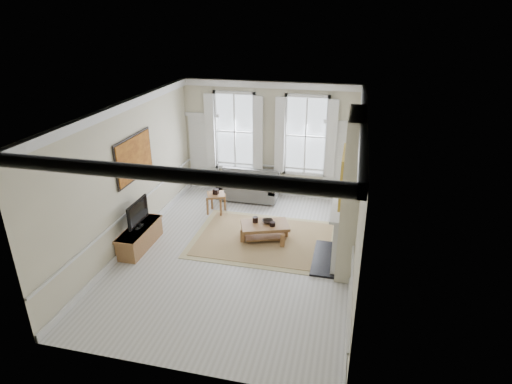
% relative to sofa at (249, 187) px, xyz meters
% --- Properties ---
extents(floor, '(7.20, 7.20, 0.00)m').
position_rel_sofa_xyz_m(floor, '(0.52, -3.11, -0.35)').
color(floor, '#B7B5AD').
rests_on(floor, ground).
extents(ceiling, '(7.20, 7.20, 0.00)m').
position_rel_sofa_xyz_m(ceiling, '(0.52, -3.11, 3.05)').
color(ceiling, white).
rests_on(ceiling, back_wall).
extents(back_wall, '(5.20, 0.00, 5.20)m').
position_rel_sofa_xyz_m(back_wall, '(0.52, 0.49, 1.35)').
color(back_wall, beige).
rests_on(back_wall, floor).
extents(left_wall, '(0.00, 7.20, 7.20)m').
position_rel_sofa_xyz_m(left_wall, '(-2.08, -3.11, 1.35)').
color(left_wall, beige).
rests_on(left_wall, floor).
extents(right_wall, '(0.00, 7.20, 7.20)m').
position_rel_sofa_xyz_m(right_wall, '(3.12, -3.11, 1.35)').
color(right_wall, beige).
rests_on(right_wall, floor).
extents(window_left, '(1.26, 0.20, 2.20)m').
position_rel_sofa_xyz_m(window_left, '(-0.53, 0.44, 1.55)').
color(window_left, '#B2BCC6').
rests_on(window_left, back_wall).
extents(window_right, '(1.26, 0.20, 2.20)m').
position_rel_sofa_xyz_m(window_right, '(1.57, 0.44, 1.55)').
color(window_right, '#B2BCC6').
rests_on(window_right, back_wall).
extents(door_left, '(0.90, 0.08, 2.30)m').
position_rel_sofa_xyz_m(door_left, '(-1.53, 0.45, 0.80)').
color(door_left, silver).
rests_on(door_left, floor).
extents(door_right, '(0.90, 0.08, 2.30)m').
position_rel_sofa_xyz_m(door_right, '(2.57, 0.45, 0.80)').
color(door_right, silver).
rests_on(door_right, floor).
extents(painting, '(0.05, 1.66, 1.06)m').
position_rel_sofa_xyz_m(painting, '(-2.04, -2.81, 1.70)').
color(painting, '#C67722').
rests_on(painting, left_wall).
extents(chimney_breast, '(0.35, 1.70, 3.38)m').
position_rel_sofa_xyz_m(chimney_breast, '(2.94, -2.91, 1.35)').
color(chimney_breast, beige).
rests_on(chimney_breast, floor).
extents(hearth, '(0.55, 1.50, 0.05)m').
position_rel_sofa_xyz_m(hearth, '(2.52, -2.91, -0.33)').
color(hearth, black).
rests_on(hearth, floor).
extents(fireplace, '(0.21, 1.45, 1.33)m').
position_rel_sofa_xyz_m(fireplace, '(2.72, -2.91, 0.38)').
color(fireplace, silver).
rests_on(fireplace, floor).
extents(mirror, '(0.06, 1.26, 1.06)m').
position_rel_sofa_xyz_m(mirror, '(2.73, -2.91, 1.70)').
color(mirror, gold).
rests_on(mirror, chimney_breast).
extents(sofa, '(1.75, 0.85, 0.84)m').
position_rel_sofa_xyz_m(sofa, '(0.00, 0.00, 0.00)').
color(sofa, '#595957').
rests_on(sofa, floor).
extents(side_table, '(0.61, 0.61, 0.57)m').
position_rel_sofa_xyz_m(side_table, '(-0.64, -1.17, 0.10)').
color(side_table, brown).
rests_on(side_table, floor).
extents(rug, '(3.50, 2.60, 0.02)m').
position_rel_sofa_xyz_m(rug, '(0.99, -2.34, -0.34)').
color(rug, tan).
rests_on(rug, floor).
extents(coffee_table, '(1.30, 1.02, 0.43)m').
position_rel_sofa_xyz_m(coffee_table, '(0.99, -2.34, -0.01)').
color(coffee_table, brown).
rests_on(coffee_table, rug).
extents(ceramic_pot_a, '(0.14, 0.14, 0.14)m').
position_rel_sofa_xyz_m(ceramic_pot_a, '(0.74, -2.29, 0.14)').
color(ceramic_pot_a, black).
rests_on(ceramic_pot_a, coffee_table).
extents(ceramic_pot_b, '(0.14, 0.14, 0.10)m').
position_rel_sofa_xyz_m(ceramic_pot_b, '(1.19, -2.39, 0.12)').
color(ceramic_pot_b, black).
rests_on(ceramic_pot_b, coffee_table).
extents(bowl, '(0.35, 0.35, 0.07)m').
position_rel_sofa_xyz_m(bowl, '(1.04, -2.24, 0.11)').
color(bowl, black).
rests_on(bowl, coffee_table).
extents(tv_stand, '(0.47, 1.46, 0.52)m').
position_rel_sofa_xyz_m(tv_stand, '(-1.82, -3.37, -0.09)').
color(tv_stand, brown).
rests_on(tv_stand, floor).
extents(tv, '(0.08, 0.90, 0.68)m').
position_rel_sofa_xyz_m(tv, '(-1.80, -3.37, 0.56)').
color(tv, black).
rests_on(tv, tv_stand).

